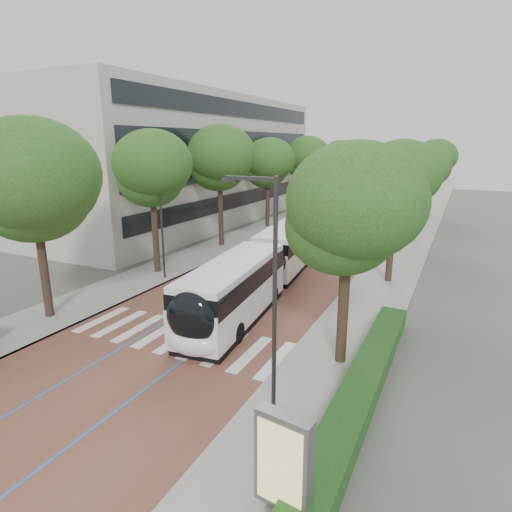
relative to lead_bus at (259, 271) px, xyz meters
The scene contains 20 objects.
ground 7.98m from the lead_bus, 98.55° to the right, with size 160.00×160.00×0.00m, color #51544C.
road 32.34m from the lead_bus, 92.06° to the left, with size 11.00×140.00×0.02m, color brown.
sidewalk_left 33.46m from the lead_bus, 105.02° to the left, with size 4.00×140.00×0.12m, color gray.
sidewalk_right 32.93m from the lead_bus, 78.89° to the left, with size 4.00×140.00×0.12m, color gray.
kerb_left 33.02m from the lead_bus, 101.83° to the left, with size 0.20×140.00×0.14m, color gray.
kerb_right 32.62m from the lead_bus, 82.17° to the left, with size 0.20×140.00×0.14m, color gray.
zebra_crossing 6.98m from the lead_bus, 98.14° to the right, with size 10.55×3.60×0.01m.
lane_line_left 32.44m from the lead_bus, 94.89° to the left, with size 0.12×126.00×0.01m, color #2465B4.
lane_line_right 32.32m from the lead_bus, 89.22° to the left, with size 0.12×126.00×0.01m, color #2465B4.
office_building 29.43m from the lead_bus, 135.50° to the left, with size 18.11×40.00×14.00m.
hedge 11.13m from the lead_bus, 44.20° to the right, with size 1.20×14.00×0.80m, color #183A14.
streetlight_near 12.45m from the lead_bus, 63.02° to the right, with size 1.82×0.20×8.00m.
streetlight_far 15.62m from the lead_bus, 69.08° to the left, with size 1.82×0.20×8.00m.
lamp_post_left 7.68m from the lead_bus, behind, with size 0.14×0.14×8.00m, color #2B2A2D.
trees_left 17.53m from the lead_bus, 121.22° to the left, with size 6.48×60.80×9.94m.
trees_right 15.68m from the lead_bus, 64.01° to the left, with size 5.32×47.18×8.87m.
lead_bus is the anchor object (origin of this frame).
bus_queued_0 15.98m from the lead_bus, 86.27° to the left, with size 3.10×12.50×3.20m.
bus_queued_1 29.40m from the lead_bus, 88.50° to the left, with size 2.95×12.48×3.20m.
ad_panel 15.91m from the lead_bus, 62.41° to the right, with size 1.46×0.63×2.94m.
Camera 1 is at (11.63, -14.24, 9.04)m, focal length 30.00 mm.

